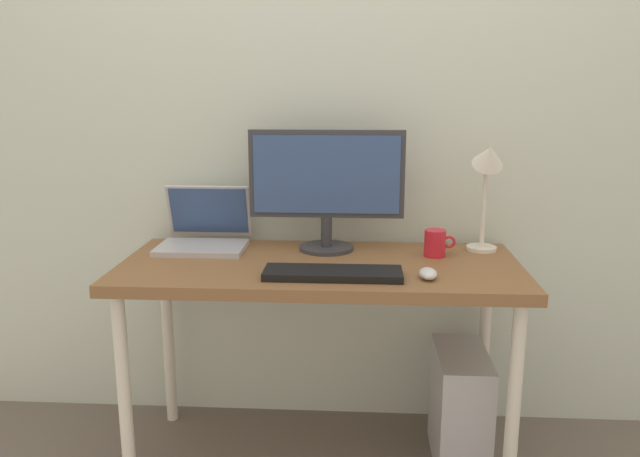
{
  "coord_description": "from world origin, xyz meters",
  "views": [
    {
      "loc": [
        0.13,
        -2.09,
        1.35
      ],
      "look_at": [
        0.0,
        0.0,
        0.87
      ],
      "focal_mm": 35.58,
      "sensor_mm": 36.0,
      "label": 1
    }
  ],
  "objects_px": {
    "desk": "(320,283)",
    "keyboard": "(333,273)",
    "laptop": "(205,232)",
    "coffee_mug": "(435,243)",
    "computer_tower": "(460,407)",
    "mouse": "(428,274)",
    "desk_lamp": "(488,172)",
    "monitor": "(327,182)"
  },
  "relations": [
    {
      "from": "keyboard",
      "to": "laptop",
      "type": "bearing_deg",
      "value": 144.47
    },
    {
      "from": "keyboard",
      "to": "monitor",
      "type": "bearing_deg",
      "value": 96.44
    },
    {
      "from": "desk",
      "to": "keyboard",
      "type": "height_order",
      "value": "keyboard"
    },
    {
      "from": "desk_lamp",
      "to": "keyboard",
      "type": "height_order",
      "value": "desk_lamp"
    },
    {
      "from": "desk_lamp",
      "to": "keyboard",
      "type": "xyz_separation_m",
      "value": [
        -0.53,
        -0.33,
        -0.28
      ]
    },
    {
      "from": "computer_tower",
      "to": "monitor",
      "type": "bearing_deg",
      "value": 163.05
    },
    {
      "from": "desk_lamp",
      "to": "coffee_mug",
      "type": "distance_m",
      "value": 0.31
    },
    {
      "from": "computer_tower",
      "to": "keyboard",
      "type": "bearing_deg",
      "value": -157.93
    },
    {
      "from": "monitor",
      "to": "desk_lamp",
      "type": "distance_m",
      "value": 0.57
    },
    {
      "from": "laptop",
      "to": "keyboard",
      "type": "distance_m",
      "value": 0.61
    },
    {
      "from": "laptop",
      "to": "computer_tower",
      "type": "relative_size",
      "value": 0.76
    },
    {
      "from": "keyboard",
      "to": "computer_tower",
      "type": "bearing_deg",
      "value": 22.07
    },
    {
      "from": "keyboard",
      "to": "coffee_mug",
      "type": "bearing_deg",
      "value": 37.36
    },
    {
      "from": "coffee_mug",
      "to": "computer_tower",
      "type": "bearing_deg",
      "value": -40.09
    },
    {
      "from": "laptop",
      "to": "mouse",
      "type": "bearing_deg",
      "value": -24.09
    },
    {
      "from": "mouse",
      "to": "computer_tower",
      "type": "relative_size",
      "value": 0.21
    },
    {
      "from": "desk",
      "to": "mouse",
      "type": "distance_m",
      "value": 0.4
    },
    {
      "from": "laptop",
      "to": "coffee_mug",
      "type": "xyz_separation_m",
      "value": [
        0.85,
        -0.08,
        -0.01
      ]
    },
    {
      "from": "desk",
      "to": "coffee_mug",
      "type": "relative_size",
      "value": 12.32
    },
    {
      "from": "desk_lamp",
      "to": "mouse",
      "type": "height_order",
      "value": "desk_lamp"
    },
    {
      "from": "desk",
      "to": "laptop",
      "type": "relative_size",
      "value": 4.28
    },
    {
      "from": "desk",
      "to": "monitor",
      "type": "xyz_separation_m",
      "value": [
        0.01,
        0.17,
        0.33
      ]
    },
    {
      "from": "monitor",
      "to": "keyboard",
      "type": "bearing_deg",
      "value": -83.56
    },
    {
      "from": "desk_lamp",
      "to": "computer_tower",
      "type": "xyz_separation_m",
      "value": [
        -0.08,
        -0.15,
        -0.83
      ]
    },
    {
      "from": "monitor",
      "to": "desk_lamp",
      "type": "bearing_deg",
      "value": 0.05
    },
    {
      "from": "laptop",
      "to": "keyboard",
      "type": "bearing_deg",
      "value": -35.53
    },
    {
      "from": "desk_lamp",
      "to": "desk",
      "type": "bearing_deg",
      "value": -163.68
    },
    {
      "from": "desk",
      "to": "laptop",
      "type": "xyz_separation_m",
      "value": [
        -0.45,
        0.19,
        0.13
      ]
    },
    {
      "from": "coffee_mug",
      "to": "computer_tower",
      "type": "xyz_separation_m",
      "value": [
        0.1,
        -0.09,
        -0.59
      ]
    },
    {
      "from": "desk",
      "to": "computer_tower",
      "type": "relative_size",
      "value": 3.26
    },
    {
      "from": "mouse",
      "to": "computer_tower",
      "type": "distance_m",
      "value": 0.61
    },
    {
      "from": "mouse",
      "to": "computer_tower",
      "type": "height_order",
      "value": "mouse"
    },
    {
      "from": "monitor",
      "to": "coffee_mug",
      "type": "bearing_deg",
      "value": -9.4
    },
    {
      "from": "mouse",
      "to": "coffee_mug",
      "type": "relative_size",
      "value": 0.81
    },
    {
      "from": "mouse",
      "to": "desk_lamp",
      "type": "bearing_deg",
      "value": 55.13
    },
    {
      "from": "keyboard",
      "to": "computer_tower",
      "type": "height_order",
      "value": "keyboard"
    },
    {
      "from": "laptop",
      "to": "desk_lamp",
      "type": "distance_m",
      "value": 1.06
    },
    {
      "from": "monitor",
      "to": "computer_tower",
      "type": "xyz_separation_m",
      "value": [
        0.49,
        -0.15,
        -0.79
      ]
    },
    {
      "from": "laptop",
      "to": "desk_lamp",
      "type": "xyz_separation_m",
      "value": [
        1.03,
        -0.02,
        0.24
      ]
    },
    {
      "from": "laptop",
      "to": "mouse",
      "type": "distance_m",
      "value": 0.87
    },
    {
      "from": "desk",
      "to": "laptop",
      "type": "height_order",
      "value": "laptop"
    },
    {
      "from": "desk",
      "to": "monitor",
      "type": "distance_m",
      "value": 0.37
    }
  ]
}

